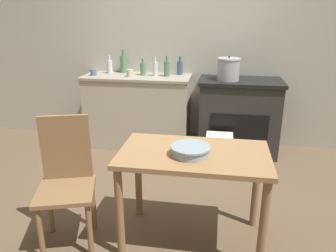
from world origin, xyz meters
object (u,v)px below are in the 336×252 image
(flour_sack, at_px, (219,151))
(stock_pot, at_px, (228,69))
(bottle_far_left, at_px, (110,66))
(cup_mid_right, at_px, (93,72))
(bottle_mid_left, at_px, (167,68))
(bottle_center_left, at_px, (143,69))
(bottle_left, at_px, (180,68))
(bottle_center, at_px, (123,64))
(stove, at_px, (239,116))
(bottle_center_right, at_px, (155,69))
(cup_right, at_px, (130,73))
(work_table, at_px, (194,167))
(chair, at_px, (66,178))
(mixing_bowl_large, at_px, (191,150))

(flour_sack, bearing_deg, stock_pot, 82.16)
(bottle_far_left, height_order, cup_mid_right, bottle_far_left)
(bottle_mid_left, bearing_deg, flour_sack, -38.19)
(bottle_far_left, relative_size, bottle_center_left, 1.07)
(bottle_left, bearing_deg, bottle_center, 178.71)
(stove, xyz_separation_m, bottle_mid_left, (-0.89, 0.04, 0.55))
(bottle_center_right, distance_m, cup_right, 0.31)
(stock_pot, height_order, bottle_center_left, stock_pot)
(stock_pot, distance_m, bottle_center_right, 0.89)
(work_table, xyz_separation_m, cup_mid_right, (-1.40, 1.72, 0.34))
(stove, height_order, bottle_far_left, bottle_far_left)
(work_table, bearing_deg, bottle_left, 100.38)
(bottle_center, bearing_deg, bottle_center_left, -24.93)
(bottle_left, xyz_separation_m, bottle_center_right, (-0.29, -0.14, 0.00))
(bottle_center_right, bearing_deg, chair, -97.99)
(stock_pot, relative_size, bottle_center_left, 1.33)
(bottle_center, bearing_deg, cup_right, -58.47)
(stock_pot, height_order, cup_mid_right, stock_pot)
(work_table, xyz_separation_m, chair, (-0.92, -0.12, -0.11))
(stock_pot, xyz_separation_m, bottle_mid_left, (-0.73, 0.10, -0.03))
(bottle_center, relative_size, cup_right, 3.39)
(flour_sack, height_order, mixing_bowl_large, mixing_bowl_large)
(mixing_bowl_large, distance_m, bottle_center_right, 1.99)
(bottle_left, bearing_deg, bottle_center_left, -165.08)
(work_table, xyz_separation_m, flour_sack, (0.17, 1.30, -0.42))
(bottle_center, relative_size, cup_mid_right, 3.72)
(bottle_center, bearing_deg, work_table, -61.06)
(bottle_mid_left, xyz_separation_m, cup_mid_right, (-0.90, -0.10, -0.06))
(bottle_center_right, distance_m, cup_mid_right, 0.77)
(bottle_far_left, distance_m, bottle_mid_left, 0.76)
(mixing_bowl_large, height_order, bottle_left, bottle_left)
(mixing_bowl_large, bearing_deg, bottle_mid_left, 104.35)
(bottle_center_left, height_order, bottle_center_right, bottle_center_right)
(stock_pot, distance_m, bottle_mid_left, 0.74)
(stove, height_order, work_table, stove)
(stove, distance_m, cup_mid_right, 1.86)
(bottle_far_left, bearing_deg, bottle_center_right, -7.88)
(flour_sack, distance_m, bottle_center_left, 1.38)
(flour_sack, xyz_separation_m, stock_pot, (0.06, 0.43, 0.84))
(flour_sack, relative_size, stock_pot, 1.38)
(bottle_left, relative_size, bottle_center_left, 1.08)
(bottle_center_left, relative_size, bottle_center, 0.71)
(bottle_far_left, xyz_separation_m, bottle_left, (0.90, 0.05, 0.00))
(stove, height_order, bottle_left, bottle_left)
(bottle_far_left, bearing_deg, work_table, -56.68)
(stock_pot, distance_m, cup_right, 1.17)
(stove, relative_size, work_table, 0.92)
(bottle_center_right, bearing_deg, stock_pot, -6.28)
(work_table, distance_m, bottle_center_right, 1.98)
(bottle_center, bearing_deg, bottle_left, -1.29)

